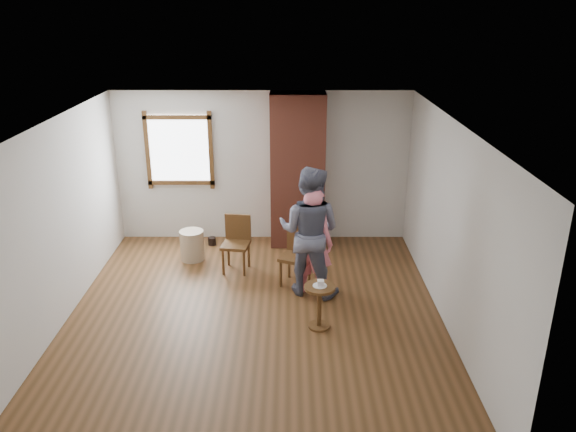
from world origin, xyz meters
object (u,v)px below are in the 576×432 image
at_px(side_table, 319,300).
at_px(person_pink, 313,242).
at_px(dining_chair_left, 237,240).
at_px(man, 309,231).
at_px(stoneware_crock, 192,245).
at_px(dining_chair_right, 297,252).

relative_size(side_table, person_pink, 0.37).
relative_size(dining_chair_left, side_table, 1.46).
bearing_deg(side_table, person_pink, 93.20).
relative_size(side_table, man, 0.32).
bearing_deg(stoneware_crock, side_table, -46.16).
distance_m(dining_chair_left, side_table, 2.09).
bearing_deg(side_table, stoneware_crock, 133.84).
height_order(man, person_pink, man).
xyz_separation_m(stoneware_crock, dining_chair_right, (1.70, -0.78, 0.24)).
height_order(dining_chair_left, person_pink, person_pink).
bearing_deg(person_pink, side_table, 122.49).
bearing_deg(person_pink, dining_chair_left, -5.60).
distance_m(dining_chair_right, side_table, 1.29).
xyz_separation_m(dining_chair_left, dining_chair_right, (0.93, -0.45, -0.00)).
relative_size(man, person_pink, 1.17).
relative_size(stoneware_crock, dining_chair_right, 0.57).
distance_m(dining_chair_right, person_pink, 0.53).
relative_size(dining_chair_right, side_table, 1.45).
distance_m(stoneware_crock, man, 2.26).
height_order(dining_chair_left, side_table, dining_chair_left).
relative_size(dining_chair_left, person_pink, 0.54).
xyz_separation_m(side_table, man, (-0.10, 0.98, 0.54)).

